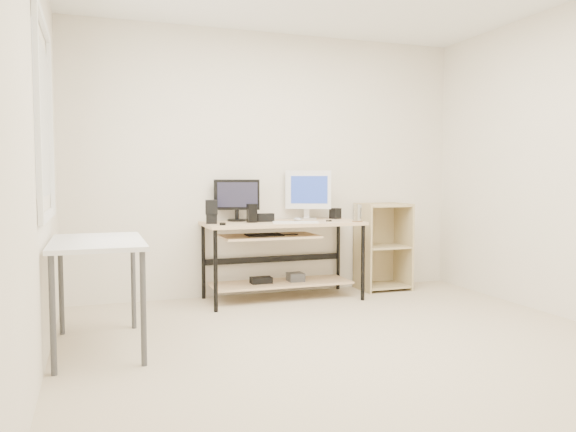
% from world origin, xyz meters
% --- Properties ---
extents(room, '(4.01, 4.01, 2.62)m').
position_xyz_m(room, '(-0.14, 0.04, 1.32)').
color(room, beige).
rests_on(room, ground).
extents(desk, '(1.50, 0.65, 0.75)m').
position_xyz_m(desk, '(-0.03, 1.66, 0.54)').
color(desk, '#D6B587').
rests_on(desk, ground).
extents(side_table, '(0.60, 1.00, 0.75)m').
position_xyz_m(side_table, '(-1.68, 0.60, 0.67)').
color(side_table, white).
rests_on(side_table, ground).
extents(shelf_unit, '(0.50, 0.40, 0.90)m').
position_xyz_m(shelf_unit, '(1.15, 1.82, 0.45)').
color(shelf_unit, tan).
rests_on(shelf_unit, ground).
extents(black_monitor, '(0.43, 0.18, 0.40)m').
position_xyz_m(black_monitor, '(-0.39, 1.86, 0.98)').
color(black_monitor, black).
rests_on(black_monitor, desk).
extents(white_imac, '(0.44, 0.23, 0.49)m').
position_xyz_m(white_imac, '(0.34, 1.86, 1.03)').
color(white_imac, silver).
rests_on(white_imac, desk).
extents(keyboard, '(0.43, 0.21, 0.01)m').
position_xyz_m(keyboard, '(0.06, 1.46, 0.76)').
color(keyboard, white).
rests_on(keyboard, desk).
extents(mouse, '(0.10, 0.12, 0.03)m').
position_xyz_m(mouse, '(0.15, 1.67, 0.77)').
color(mouse, '#B3B3B8').
rests_on(mouse, desk).
extents(center_speaker, '(0.16, 0.08, 0.08)m').
position_xyz_m(center_speaker, '(-0.15, 1.71, 0.79)').
color(center_speaker, black).
rests_on(center_speaker, desk).
extents(speaker_left, '(0.12, 0.12, 0.22)m').
position_xyz_m(speaker_left, '(-0.69, 1.65, 0.86)').
color(speaker_left, black).
rests_on(speaker_left, desk).
extents(speaker_right, '(0.12, 0.12, 0.11)m').
position_xyz_m(speaker_right, '(0.63, 1.84, 0.80)').
color(speaker_right, black).
rests_on(speaker_right, desk).
extents(audio_controller, '(0.10, 0.07, 0.18)m').
position_xyz_m(audio_controller, '(-0.31, 1.64, 0.84)').
color(audio_controller, black).
rests_on(audio_controller, desk).
extents(volume_puck, '(0.06, 0.06, 0.02)m').
position_xyz_m(volume_puck, '(-0.63, 1.46, 0.76)').
color(volume_puck, black).
rests_on(volume_puck, desk).
extents(smartphone, '(0.09, 0.11, 0.01)m').
position_xyz_m(smartphone, '(0.44, 1.57, 0.75)').
color(smartphone, black).
rests_on(smartphone, desk).
extents(coaster, '(0.12, 0.12, 0.01)m').
position_xyz_m(coaster, '(0.67, 1.41, 0.75)').
color(coaster, '#986C44').
rests_on(coaster, desk).
extents(drinking_glass, '(0.09, 0.09, 0.16)m').
position_xyz_m(drinking_glass, '(0.67, 1.41, 0.84)').
color(drinking_glass, white).
rests_on(drinking_glass, coaster).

